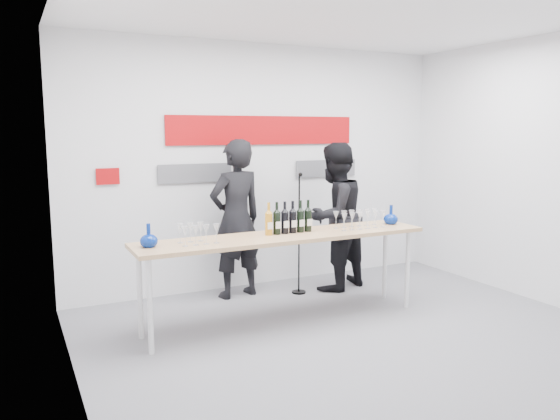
{
  "coord_description": "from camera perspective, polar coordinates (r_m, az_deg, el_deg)",
  "views": [
    {
      "loc": [
        -2.88,
        -4.21,
        1.96
      ],
      "look_at": [
        -0.43,
        0.68,
        1.15
      ],
      "focal_mm": 35.0,
      "sensor_mm": 36.0,
      "label": 1
    }
  ],
  "objects": [
    {
      "name": "glasses_left",
      "position": [
        5.11,
        -8.73,
        -2.47
      ],
      "size": [
        0.36,
        0.22,
        0.18
      ],
      "color": "silver",
      "rests_on": "tasting_table"
    },
    {
      "name": "tasting_table",
      "position": [
        5.5,
        0.47,
        -3.31
      ],
      "size": [
        3.04,
        0.62,
        0.91
      ],
      "rotation": [
        0.0,
        0.0,
        -0.0
      ],
      "color": "tan",
      "rests_on": "ground"
    },
    {
      "name": "presenter_right",
      "position": [
        6.7,
        5.69,
        -0.7
      ],
      "size": [
        1.05,
        0.94,
        1.81
      ],
      "primitive_type": "imported",
      "rotation": [
        0.0,
        0.0,
        3.48
      ],
      "color": "black",
      "rests_on": "ground"
    },
    {
      "name": "signage",
      "position": [
        6.8,
        -2.06,
        7.12
      ],
      "size": [
        3.38,
        0.02,
        0.79
      ],
      "color": "#A2060A",
      "rests_on": "back_wall"
    },
    {
      "name": "decanter_right",
      "position": [
        6.22,
        11.51,
        -0.46
      ],
      "size": [
        0.16,
        0.16,
        0.21
      ],
      "primitive_type": null,
      "color": "navy",
      "rests_on": "tasting_table"
    },
    {
      "name": "glasses_right",
      "position": [
        5.93,
        8.33,
        -0.96
      ],
      "size": [
        0.56,
        0.23,
        0.18
      ],
      "color": "silver",
      "rests_on": "tasting_table"
    },
    {
      "name": "decanter_left",
      "position": [
        5.05,
        -13.57,
        -2.58
      ],
      "size": [
        0.16,
        0.16,
        0.21
      ],
      "primitive_type": null,
      "color": "navy",
      "rests_on": "tasting_table"
    },
    {
      "name": "wine_bottles",
      "position": [
        5.54,
        0.92,
        -0.76
      ],
      "size": [
        0.53,
        0.08,
        0.33
      ],
      "rotation": [
        0.0,
        0.0,
        -0.0
      ],
      "color": "#BF7F19",
      "rests_on": "tasting_table"
    },
    {
      "name": "back_wall",
      "position": [
        6.86,
        -1.72,
        4.57
      ],
      "size": [
        5.0,
        0.04,
        3.0
      ],
      "primitive_type": "cube",
      "color": "silver",
      "rests_on": "ground"
    },
    {
      "name": "presenter_left",
      "position": [
        6.37,
        -4.62,
        -0.95
      ],
      "size": [
        0.74,
        0.55,
        1.85
      ],
      "primitive_type": "imported",
      "rotation": [
        0.0,
        0.0,
        3.31
      ],
      "color": "black",
      "rests_on": "ground"
    },
    {
      "name": "ground",
      "position": [
        5.47,
        7.43,
        -12.66
      ],
      "size": [
        5.0,
        5.0,
        0.0
      ],
      "primitive_type": "plane",
      "color": "slate",
      "rests_on": "ground"
    },
    {
      "name": "mic_stand",
      "position": [
        6.56,
        2.0,
        -4.93
      ],
      "size": [
        0.17,
        0.17,
        1.46
      ],
      "rotation": [
        0.0,
        0.0,
        -0.14
      ],
      "color": "black",
      "rests_on": "ground"
    }
  ]
}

